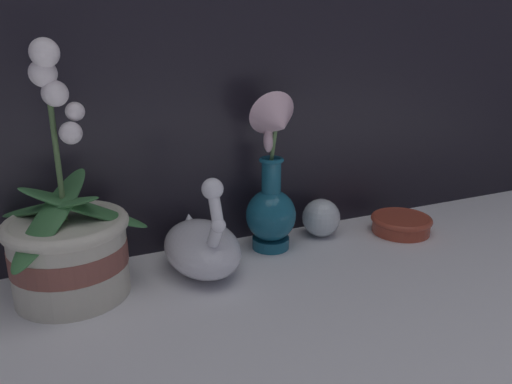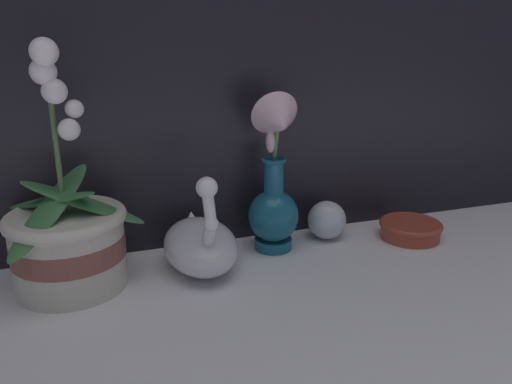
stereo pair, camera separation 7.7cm
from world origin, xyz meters
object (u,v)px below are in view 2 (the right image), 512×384
object	(u,v)px
orchid_potted_plant	(68,237)
glass_sphere	(327,220)
swan_figurine	(200,242)
amber_dish	(410,228)
blue_vase	(275,191)

from	to	relation	value
orchid_potted_plant	glass_sphere	xyz separation A→B (m)	(0.47, 0.04, -0.05)
swan_figurine	glass_sphere	size ratio (longest dim) A/B	2.68
swan_figurine	amber_dish	size ratio (longest dim) A/B	1.67
orchid_potted_plant	amber_dish	bearing A→B (deg)	-0.58
blue_vase	swan_figurine	bearing A→B (deg)	-169.25
blue_vase	glass_sphere	xyz separation A→B (m)	(0.12, 0.02, -0.08)
swan_figurine	amber_dish	xyz separation A→B (m)	(0.42, -0.01, -0.03)
blue_vase	amber_dish	xyz separation A→B (m)	(0.28, -0.03, -0.10)
swan_figurine	glass_sphere	distance (m)	0.27
glass_sphere	orchid_potted_plant	bearing A→B (deg)	-174.60
blue_vase	glass_sphere	size ratio (longest dim) A/B	3.88
orchid_potted_plant	swan_figurine	xyz separation A→B (m)	(0.21, -0.00, -0.04)
glass_sphere	swan_figurine	bearing A→B (deg)	-170.15
swan_figurine	glass_sphere	xyz separation A→B (m)	(0.26, 0.05, -0.01)
swan_figurine	blue_vase	world-z (taller)	blue_vase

